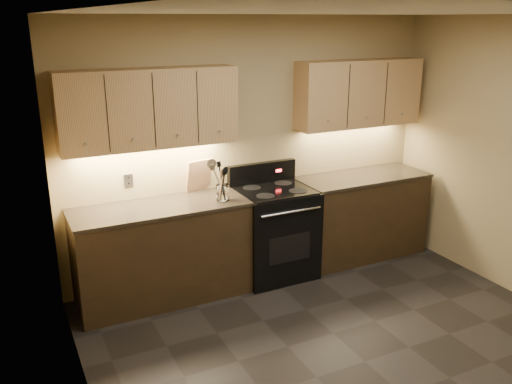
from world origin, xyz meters
TOP-DOWN VIEW (x-y plane):
  - floor at (0.00, 0.00)m, footprint 4.00×4.00m
  - ceiling at (0.00, 0.00)m, footprint 4.00×4.00m
  - wall_back at (0.00, 2.00)m, footprint 4.00×0.04m
  - wall_left at (-2.00, 0.00)m, footprint 0.04×4.00m
  - counter_left at (-1.10, 1.70)m, footprint 1.62×0.62m
  - counter_right at (1.18, 1.70)m, footprint 1.46×0.62m
  - stove at (0.08, 1.68)m, footprint 0.76×0.68m
  - upper_cab_left at (-1.10, 1.85)m, footprint 1.60×0.30m
  - upper_cab_right at (1.18, 1.85)m, footprint 1.44×0.30m
  - outlet_plate at (-1.30, 1.99)m, footprint 0.08×0.01m
  - utensil_crock at (-0.52, 1.60)m, footprint 0.16×0.16m
  - cutting_board at (-0.61, 1.95)m, footprint 0.28×0.14m
  - wooden_spoon at (-0.55, 1.59)m, footprint 0.10×0.07m
  - black_spoon at (-0.53, 1.61)m, footprint 0.10×0.12m
  - black_turner at (-0.51, 1.57)m, footprint 0.12×0.16m
  - steel_spatula at (-0.49, 1.61)m, footprint 0.22×0.14m
  - steel_skimmer at (-0.49, 1.58)m, footprint 0.21×0.17m

SIDE VIEW (x-z plane):
  - floor at x=0.00m, z-range 0.00..0.00m
  - counter_left at x=-1.10m, z-range 0.00..0.93m
  - counter_right at x=1.18m, z-range 0.00..0.93m
  - stove at x=0.08m, z-range -0.09..1.05m
  - utensil_crock at x=-0.52m, z-range 0.92..1.08m
  - wooden_spoon at x=-0.55m, z-range 0.94..1.24m
  - cutting_board at x=-0.61m, z-range 0.93..1.26m
  - black_spoon at x=-0.53m, z-range 0.94..1.26m
  - outlet_plate at x=-1.30m, z-range 1.06..1.18m
  - steel_spatula at x=-0.49m, z-range 0.94..1.31m
  - black_turner at x=-0.51m, z-range 0.94..1.32m
  - steel_skimmer at x=-0.49m, z-range 0.94..1.34m
  - wall_back at x=0.00m, z-range 0.00..2.60m
  - wall_left at x=-2.00m, z-range 0.00..2.60m
  - upper_cab_left at x=-1.10m, z-range 1.45..2.15m
  - upper_cab_right at x=1.18m, z-range 1.45..2.15m
  - ceiling at x=0.00m, z-range 2.60..2.60m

